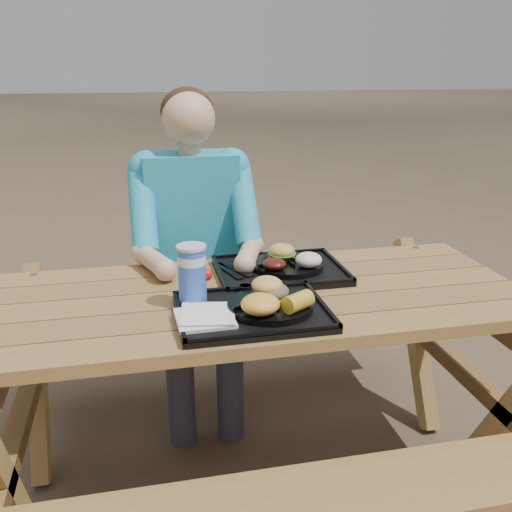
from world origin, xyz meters
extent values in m
plane|color=#999999|center=(0.00, 0.00, 0.00)|extent=(60.00, 60.00, 0.00)
cube|color=black|center=(-0.05, -0.17, 0.76)|extent=(0.45, 0.35, 0.02)
cube|color=black|center=(0.12, 0.16, 0.76)|extent=(0.45, 0.35, 0.02)
cylinder|color=black|center=(0.00, -0.18, 0.78)|extent=(0.26, 0.26, 0.02)
cylinder|color=black|center=(0.15, 0.17, 0.78)|extent=(0.26, 0.26, 0.02)
cube|color=silver|center=(-0.20, -0.21, 0.78)|extent=(0.17, 0.17, 0.02)
cylinder|color=blue|center=(-0.22, -0.08, 0.86)|extent=(0.09, 0.09, 0.18)
cylinder|color=black|center=(-0.04, -0.04, 0.78)|extent=(0.04, 0.04, 0.03)
cylinder|color=gold|center=(0.00, -0.06, 0.78)|extent=(0.05, 0.05, 0.03)
ellipsoid|color=gold|center=(-0.04, -0.25, 0.82)|extent=(0.11, 0.11, 0.06)
cube|color=black|center=(-0.04, 0.17, 0.77)|extent=(0.11, 0.18, 0.01)
ellipsoid|color=#45120D|center=(0.09, 0.11, 0.81)|extent=(0.08, 0.08, 0.04)
ellipsoid|color=#F1E3CC|center=(0.21, 0.10, 0.82)|extent=(0.09, 0.09, 0.05)
camera|label=1|loc=(-0.37, -1.72, 1.48)|focal=40.00mm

